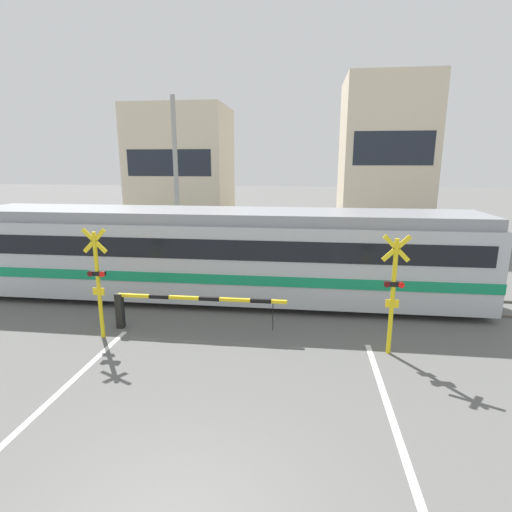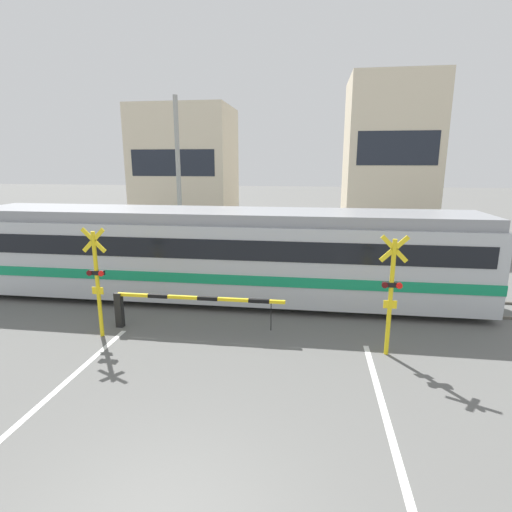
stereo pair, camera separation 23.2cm
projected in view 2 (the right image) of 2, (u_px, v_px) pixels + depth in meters
rail_track_near at (253, 305)px, 13.48m from camera, size 50.00×0.10×0.08m
rail_track_far at (259, 292)px, 14.87m from camera, size 50.00×0.10×0.08m
road_stripe_right at (410, 505)px, 5.65m from camera, size 0.14×10.18×0.01m
commuter_train at (220, 252)px, 13.98m from camera, size 17.64×2.99×3.15m
crossing_barrier_near at (167, 303)px, 11.44m from camera, size 4.97×0.20×1.06m
crossing_barrier_far at (318, 259)px, 16.67m from camera, size 4.97×0.20×1.06m
crossing_signal_left at (97, 278)px, 10.80m from camera, size 0.68×0.15×3.07m
crossing_signal_right at (391, 290)px, 9.74m from camera, size 0.68×0.15×3.07m
pedestrian at (255, 236)px, 20.80m from camera, size 0.38×0.22×1.70m
building_left_of_street at (186, 169)px, 29.05m from camera, size 6.76×5.60×8.59m
building_right_of_street at (389, 157)px, 26.91m from camera, size 5.72×5.60×10.17m
utility_pole_streetside at (179, 180)px, 19.30m from camera, size 0.22×0.22×7.79m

